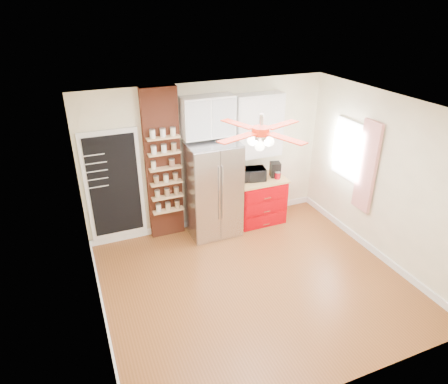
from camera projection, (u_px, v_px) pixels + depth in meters
name	position (u px, v px, depth m)	size (l,w,h in m)	color
floor	(254.00, 282.00, 6.16)	(4.50, 4.50, 0.00)	brown
ceiling	(262.00, 110.00, 4.96)	(4.50, 4.50, 0.00)	white
wall_back	(208.00, 157.00, 7.22)	(4.50, 0.02, 2.70)	#FFF9CD
wall_front	(350.00, 295.00, 3.91)	(4.50, 0.02, 2.70)	#FFF9CD
wall_left	(90.00, 239.00, 4.79)	(0.02, 4.00, 2.70)	#FFF9CD
wall_right	(384.00, 180.00, 6.33)	(0.02, 4.00, 2.70)	#FFF9CD
chalkboard	(114.00, 186.00, 6.72)	(0.95, 0.05, 1.95)	white
brick_pillar	(163.00, 166.00, 6.86)	(0.60, 0.16, 2.70)	brown
fridge	(213.00, 189.00, 7.11)	(0.90, 0.70, 1.75)	#BBBCC0
upper_glass_cabinet	(208.00, 117.00, 6.70)	(0.90, 0.35, 0.70)	white
red_cabinet	(259.00, 200.00, 7.67)	(0.94, 0.64, 0.90)	#B00008
upper_shelf_unit	(258.00, 126.00, 7.18)	(0.90, 0.30, 1.15)	white
window	(349.00, 150.00, 6.98)	(0.04, 0.75, 1.05)	white
curtain	(367.00, 167.00, 6.55)	(0.06, 0.40, 1.55)	red
ceiling_fan	(261.00, 131.00, 5.09)	(1.40, 1.40, 0.44)	silver
toaster_oven	(253.00, 174.00, 7.36)	(0.43, 0.29, 0.24)	black
coffee_maker	(275.00, 170.00, 7.50)	(0.18, 0.20, 0.28)	black
canister_left	(277.00, 176.00, 7.43)	(0.10, 0.10, 0.13)	#A90914
canister_right	(275.00, 171.00, 7.61)	(0.10, 0.10, 0.13)	red
pantry_jar_oats	(153.00, 165.00, 6.66)	(0.08, 0.08, 0.13)	beige
pantry_jar_beans	(172.00, 163.00, 6.75)	(0.10, 0.10, 0.12)	brown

